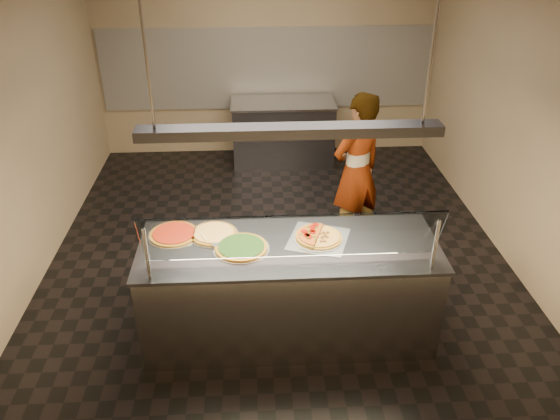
{
  "coord_description": "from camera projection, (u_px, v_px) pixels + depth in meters",
  "views": [
    {
      "loc": [
        -0.27,
        -5.09,
        3.43
      ],
      "look_at": [
        -0.03,
        -0.81,
        1.02
      ],
      "focal_mm": 35.0,
      "sensor_mm": 36.0,
      "label": 1
    }
  ],
  "objects": [
    {
      "name": "wall_front",
      "position": [
        310.0,
        339.0,
        2.77
      ],
      "size": [
        5.0,
        0.02,
        3.0
      ],
      "primitive_type": "cube",
      "color": "tan",
      "rests_on": "ground"
    },
    {
      "name": "lamp_rod_right",
      "position": [
        431.0,
        56.0,
        3.86
      ],
      "size": [
        0.02,
        0.02,
        1.01
      ],
      "primitive_type": "cylinder",
      "color": "#B7B7BC",
      "rests_on": "ceiling"
    },
    {
      "name": "half_pizza_sausage",
      "position": [
        329.0,
        236.0,
        4.65
      ],
      "size": [
        0.32,
        0.44,
        0.04
      ],
      "color": "brown",
      "rests_on": "perforated_tray"
    },
    {
      "name": "worker",
      "position": [
        356.0,
        172.0,
        5.93
      ],
      "size": [
        0.77,
        0.7,
        1.78
      ],
      "primitive_type": "imported",
      "rotation": [
        0.0,
        0.0,
        3.7
      ],
      "color": "#342E39",
      "rests_on": "ground"
    },
    {
      "name": "pizza_cheese",
      "position": [
        214.0,
        233.0,
        4.72
      ],
      "size": [
        0.43,
        0.43,
        0.03
      ],
      "color": "silver",
      "rests_on": "serving_counter"
    },
    {
      "name": "pizza_tomato",
      "position": [
        174.0,
        234.0,
        4.71
      ],
      "size": [
        0.45,
        0.45,
        0.03
      ],
      "color": "silver",
      "rests_on": "serving_counter"
    },
    {
      "name": "perforated_tray",
      "position": [
        318.0,
        238.0,
        4.66
      ],
      "size": [
        0.61,
        0.61,
        0.01
      ],
      "color": "silver",
      "rests_on": "serving_counter"
    },
    {
      "name": "ground",
      "position": [
        278.0,
        255.0,
        6.13
      ],
      "size": [
        5.0,
        6.0,
        0.02
      ],
      "primitive_type": "cube",
      "color": "black",
      "rests_on": "ground"
    },
    {
      "name": "lamp_rod_left",
      "position": [
        146.0,
        60.0,
        3.76
      ],
      "size": [
        0.02,
        0.02,
        1.01
      ],
      "primitive_type": "cylinder",
      "color": "#B7B7BC",
      "rests_on": "ceiling"
    },
    {
      "name": "pizza_spinach",
      "position": [
        241.0,
        247.0,
        4.53
      ],
      "size": [
        0.47,
        0.47,
        0.03
      ],
      "color": "silver",
      "rests_on": "serving_counter"
    },
    {
      "name": "half_pizza_pepperoni",
      "position": [
        307.0,
        236.0,
        4.64
      ],
      "size": [
        0.32,
        0.44,
        0.05
      ],
      "color": "brown",
      "rests_on": "perforated_tray"
    },
    {
      "name": "pizza_spatula",
      "position": [
        210.0,
        239.0,
        4.61
      ],
      "size": [
        0.25,
        0.21,
        0.02
      ],
      "color": "#B7B7BC",
      "rests_on": "pizza_spinach"
    },
    {
      "name": "prep_table",
      "position": [
        283.0,
        132.0,
        8.13
      ],
      "size": [
        1.51,
        0.74,
        0.93
      ],
      "color": "#404046",
      "rests_on": "ground"
    },
    {
      "name": "wall_right",
      "position": [
        526.0,
        123.0,
        5.52
      ],
      "size": [
        0.02,
        6.0,
        3.0
      ],
      "primitive_type": "cube",
      "color": "tan",
      "rests_on": "ground"
    },
    {
      "name": "tile_band",
      "position": [
        267.0,
        69.0,
        8.08
      ],
      "size": [
        4.9,
        0.02,
        1.2
      ],
      "primitive_type": "cube",
      "color": "silver",
      "rests_on": "wall_back"
    },
    {
      "name": "heat_lamp_housing",
      "position": [
        290.0,
        131.0,
        4.08
      ],
      "size": [
        2.3,
        0.18,
        0.08
      ],
      "primitive_type": "cube",
      "color": "#404046",
      "rests_on": "ceiling"
    },
    {
      "name": "serving_counter",
      "position": [
        289.0,
        290.0,
        4.8
      ],
      "size": [
        2.53,
        0.94,
        0.93
      ],
      "color": "#B7B7BC",
      "rests_on": "ground"
    },
    {
      "name": "sneeze_guard",
      "position": [
        292.0,
        237.0,
        4.13
      ],
      "size": [
        2.29,
        0.18,
        0.54
      ],
      "color": "#B7B7BC",
      "rests_on": "serving_counter"
    },
    {
      "name": "wall_left",
      "position": [
        19.0,
        133.0,
        5.27
      ],
      "size": [
        0.02,
        6.0,
        3.0
      ],
      "primitive_type": "cube",
      "color": "tan",
      "rests_on": "ground"
    },
    {
      "name": "wall_back",
      "position": [
        267.0,
        55.0,
        8.01
      ],
      "size": [
        5.0,
        0.02,
        3.0
      ],
      "primitive_type": "cube",
      "color": "tan",
      "rests_on": "ground"
    }
  ]
}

